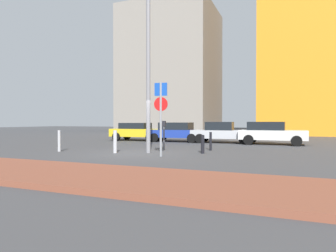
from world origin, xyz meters
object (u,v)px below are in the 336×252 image
street_lamp (148,54)px  traffic_bollard_mid (59,141)px  parked_car_blue (176,131)px  traffic_bollard_edge (211,141)px  traffic_bollard_near (203,144)px  parking_sign_post (161,110)px  parking_meter (164,131)px  parked_car_white (271,133)px  parked_car_yellow (137,131)px  traffic_bollard_far (115,142)px  parked_car_silver (222,132)px

street_lamp → traffic_bollard_mid: 6.13m
parked_car_blue → traffic_bollard_edge: bearing=-54.6°
street_lamp → traffic_bollard_near: (2.47, 0.70, -4.24)m
traffic_bollard_mid → traffic_bollard_edge: size_ratio=1.11×
parking_sign_post → street_lamp: (-1.13, 1.11, 2.67)m
parking_sign_post → parking_meter: size_ratio=2.07×
street_lamp → traffic_bollard_mid: (-4.39, -1.09, -4.14)m
parking_meter → parked_car_white: bearing=51.5°
parking_meter → traffic_bollard_edge: size_ratio=1.60×
parked_car_blue → parked_car_white: (6.62, -0.23, 0.02)m
parked_car_yellow → traffic_bollard_edge: bearing=-37.9°
parked_car_yellow → parking_meter: bearing=-52.4°
traffic_bollard_far → parked_car_blue: bearing=90.6°
traffic_bollard_mid → traffic_bollard_far: size_ratio=0.99×
parked_car_white → traffic_bollard_far: 10.54m
parked_car_white → traffic_bollard_mid: (-9.50, -8.69, -0.25)m
traffic_bollard_near → parked_car_yellow: bearing=135.3°
parked_car_silver → street_lamp: bearing=-103.2°
parked_car_blue → traffic_bollard_near: size_ratio=4.84×
parked_car_silver → traffic_bollard_mid: (-6.25, -9.04, -0.21)m
parking_sign_post → parking_meter: (-0.93, 2.54, -1.01)m
parked_car_yellow → parking_meter: (5.00, -6.48, 0.24)m
street_lamp → traffic_bollard_far: street_lamp is taller
parked_car_white → traffic_bollard_mid: 12.88m
parked_car_silver → traffic_bollard_near: 7.28m
parked_car_silver → traffic_bollard_near: (0.61, -7.25, -0.31)m
parked_car_silver → parking_meter: bearing=-104.3°
parked_car_yellow → parked_car_blue: (3.28, -0.07, 0.01)m
parking_meter → traffic_bollard_mid: parking_meter is taller
traffic_bollard_near → traffic_bollard_far: 4.13m
parking_sign_post → traffic_bollard_far: size_ratio=2.95×
street_lamp → traffic_bollard_edge: (2.46, 2.25, -4.19)m
parked_car_silver → traffic_bollard_near: bearing=-85.2°
parked_car_silver → traffic_bollard_near: parked_car_silver is taller
parked_car_white → parking_sign_post: 9.66m
parked_car_yellow → traffic_bollard_mid: size_ratio=3.96×
traffic_bollard_edge → parked_car_blue: bearing=125.4°
parked_car_white → traffic_bollard_near: parked_car_white is taller
street_lamp → parked_car_white: bearing=56.1°
parked_car_white → parking_meter: bearing=-128.5°
parked_car_blue → traffic_bollard_far: size_ratio=3.91×
parking_meter → traffic_bollard_mid: (-4.59, -2.52, -0.45)m
parking_sign_post → street_lamp: 3.11m
parking_sign_post → street_lamp: street_lamp is taller
parked_car_silver → parked_car_white: (3.25, -0.35, 0.04)m
parked_car_yellow → traffic_bollard_far: parked_car_yellow is taller
parked_car_yellow → parked_car_white: bearing=-1.7°
parked_car_blue → traffic_bollard_far: (0.08, -8.50, -0.22)m
traffic_bollard_far → traffic_bollard_edge: size_ratio=1.13×
parked_car_yellow → traffic_bollard_near: size_ratio=4.85×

